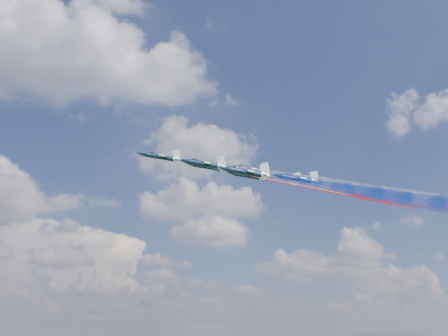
{
  "coord_description": "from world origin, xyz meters",
  "views": [
    {
      "loc": [
        -13.59,
        -147.53,
        125.08
      ],
      "look_at": [
        14.03,
        -5.44,
        170.71
      ],
      "focal_mm": 42.73,
      "sensor_mm": 36.0,
      "label": 1
    }
  ],
  "objects": [
    {
      "name": "jet_lead",
      "position": [
        -4.06,
        -3.35,
        173.61
      ],
      "size": [
        15.52,
        13.2,
        8.53
      ],
      "primitive_type": null,
      "rotation": [
        0.17,
        -0.28,
        1.37
      ],
      "color": "black"
    },
    {
      "name": "trail_center_third",
      "position": [
        50.97,
        -10.16,
        165.8
      ],
      "size": [
        49.05,
        12.95,
        13.29
      ],
      "primitive_type": null,
      "rotation": [
        0.17,
        -0.28,
        1.37
      ],
      "color": "white"
    },
    {
      "name": "trail_inner_left",
      "position": [
        36.15,
        -20.19,
        163.42
      ],
      "size": [
        49.05,
        12.95,
        13.29
      ],
      "primitive_type": null,
      "rotation": [
        0.17,
        -0.28,
        1.37
      ],
      "color": "blue"
    },
    {
      "name": "trail_inner_right",
      "position": [
        40.64,
        0.4,
        169.29
      ],
      "size": [
        49.05,
        12.95,
        13.29
      ],
      "primitive_type": null,
      "rotation": [
        0.17,
        -0.28,
        1.37
      ],
      "color": "red"
    },
    {
      "name": "jet_outer_left",
      "position": [
        15.04,
        -27.52,
        162.91
      ],
      "size": [
        15.52,
        13.2,
        8.53
      ],
      "primitive_type": null,
      "rotation": [
        0.17,
        -0.28,
        1.37
      ],
      "color": "black"
    },
    {
      "name": "trail_lead",
      "position": [
        25.57,
        -7.94,
        168.76
      ],
      "size": [
        49.05,
        12.95,
        13.29
      ],
      "primitive_type": null,
      "rotation": [
        0.17,
        -0.28,
        1.37
      ],
      "color": "white"
    },
    {
      "name": "jet_inner_left",
      "position": [
        6.52,
        -15.6,
        168.27
      ],
      "size": [
        15.52,
        13.2,
        8.53
      ],
      "primitive_type": null,
      "rotation": [
        0.17,
        -0.28,
        1.37
      ],
      "color": "black"
    },
    {
      "name": "jet_center_third",
      "position": [
        21.34,
        -5.57,
        170.65
      ],
      "size": [
        15.52,
        13.2,
        8.53
      ],
      "primitive_type": null,
      "rotation": [
        0.17,
        -0.28,
        1.37
      ],
      "color": "black"
    },
    {
      "name": "jet_rear_right",
      "position": [
        34.15,
        3.34,
        171.17
      ],
      "size": [
        15.52,
        13.2,
        8.53
      ],
      "primitive_type": null,
      "rotation": [
        0.17,
        -0.28,
        1.37
      ],
      "color": "black"
    },
    {
      "name": "jet_rear_left",
      "position": [
        31.47,
        -17.48,
        165.05
      ],
      "size": [
        15.52,
        13.2,
        8.53
      ],
      "primitive_type": null,
      "rotation": [
        0.17,
        -0.28,
        1.37
      ],
      "color": "black"
    },
    {
      "name": "trail_outer_left",
      "position": [
        44.68,
        -32.11,
        158.06
      ],
      "size": [
        49.05,
        12.95,
        13.29
      ],
      "primitive_type": null,
      "rotation": [
        0.17,
        -0.28,
        1.37
      ],
      "color": "blue"
    },
    {
      "name": "trail_outer_right",
      "position": [
        55.34,
        9.61,
        170.01
      ],
      "size": [
        49.05,
        12.95,
        13.29
      ],
      "primitive_type": null,
      "rotation": [
        0.17,
        -0.28,
        1.37
      ],
      "color": "red"
    },
    {
      "name": "jet_inner_right",
      "position": [
        11.0,
        4.99,
        174.14
      ],
      "size": [
        15.52,
        13.2,
        8.53
      ],
      "primitive_type": null,
      "rotation": [
        0.17,
        -0.28,
        1.37
      ],
      "color": "black"
    },
    {
      "name": "trail_rear_left",
      "position": [
        61.11,
        -22.07,
        160.21
      ],
      "size": [
        49.05,
        12.95,
        13.29
      ],
      "primitive_type": null,
      "rotation": [
        0.17,
        -0.28,
        1.37
      ],
      "color": "blue"
    },
    {
      "name": "trail_rear_right",
      "position": [
        63.78,
        -1.25,
        166.32
      ],
      "size": [
        49.05,
        12.95,
        13.29
      ],
      "primitive_type": null,
      "rotation": [
        0.17,
        -0.28,
        1.37
      ],
      "color": "red"
    },
    {
      "name": "jet_outer_right",
      "position": [
        25.71,
        14.2,
        174.86
      ],
      "size": [
        15.52,
        13.2,
        8.53
      ],
      "primitive_type": null,
      "rotation": [
        0.17,
        -0.28,
        1.37
      ],
      "color": "black"
    }
  ]
}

